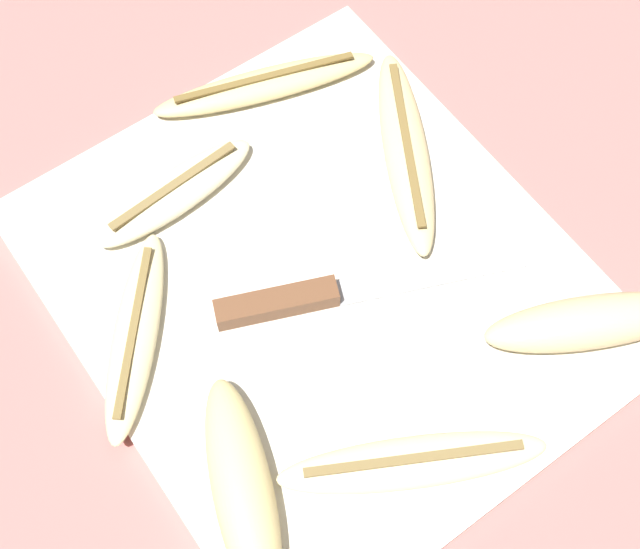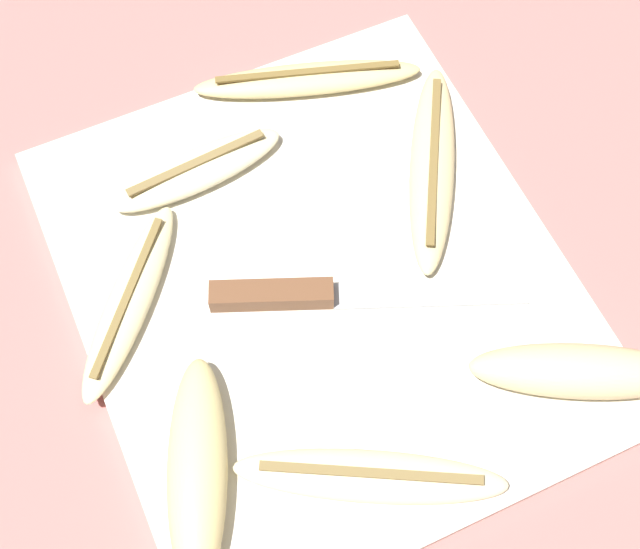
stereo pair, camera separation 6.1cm
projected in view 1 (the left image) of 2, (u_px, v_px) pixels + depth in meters
name	position (u px, v px, depth m)	size (l,w,h in m)	color
ground_plane	(320.00, 286.00, 0.72)	(4.00, 4.00, 0.00)	#B76B66
cutting_board	(320.00, 283.00, 0.71)	(0.43, 0.38, 0.01)	silver
knife	(312.00, 296.00, 0.70)	(0.12, 0.24, 0.02)	brown
banana_mellow_near	(406.00, 150.00, 0.75)	(0.20, 0.13, 0.02)	beige
banana_spotted_left	(265.00, 84.00, 0.78)	(0.09, 0.20, 0.02)	#DBC684
banana_pale_long	(175.00, 192.00, 0.73)	(0.05, 0.16, 0.02)	beige
banana_cream_curved	(413.00, 462.00, 0.63)	(0.13, 0.19, 0.02)	beige
banana_golden_short	(243.00, 490.00, 0.62)	(0.17, 0.10, 0.03)	#EDD689
banana_ripe_center	(591.00, 322.00, 0.68)	(0.11, 0.17, 0.03)	beige
banana_soft_right	(135.00, 335.00, 0.68)	(0.16, 0.14, 0.02)	beige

